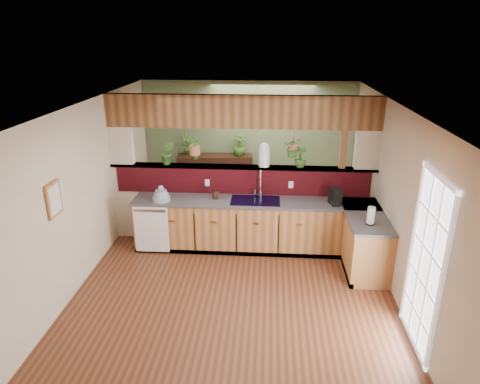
# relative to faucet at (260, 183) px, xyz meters

# --- Properties ---
(ground) EXTENTS (4.60, 7.00, 0.01)m
(ground) POSITION_rel_faucet_xyz_m (-0.32, -1.13, -1.17)
(ground) COLOR #582E1B
(ground) RESTS_ON ground
(ceiling) EXTENTS (4.60, 7.00, 0.01)m
(ceiling) POSITION_rel_faucet_xyz_m (-0.32, -1.13, 1.43)
(ceiling) COLOR brown
(ceiling) RESTS_ON ground
(wall_back) EXTENTS (4.60, 0.02, 2.60)m
(wall_back) POSITION_rel_faucet_xyz_m (-0.32, 2.37, 0.13)
(wall_back) COLOR beige
(wall_back) RESTS_ON ground
(wall_left) EXTENTS (0.02, 7.00, 2.60)m
(wall_left) POSITION_rel_faucet_xyz_m (-2.62, -1.13, 0.13)
(wall_left) COLOR beige
(wall_left) RESTS_ON ground
(wall_right) EXTENTS (0.02, 7.00, 2.60)m
(wall_right) POSITION_rel_faucet_xyz_m (1.98, -1.13, 0.13)
(wall_right) COLOR beige
(wall_right) RESTS_ON ground
(pass_through_partition) EXTENTS (4.60, 0.21, 2.60)m
(pass_through_partition) POSITION_rel_faucet_xyz_m (-0.30, 0.22, 0.02)
(pass_through_partition) COLOR beige
(pass_through_partition) RESTS_ON ground
(pass_through_ledge) EXTENTS (4.60, 0.21, 0.04)m
(pass_through_ledge) POSITION_rel_faucet_xyz_m (-0.32, 0.22, 0.20)
(pass_through_ledge) COLOR brown
(pass_through_ledge) RESTS_ON ground
(header_beam) EXTENTS (4.60, 0.15, 0.55)m
(header_beam) POSITION_rel_faucet_xyz_m (-0.32, 0.22, 1.16)
(header_beam) COLOR brown
(header_beam) RESTS_ON ground
(sage_backwall) EXTENTS (4.55, 0.02, 2.55)m
(sage_backwall) POSITION_rel_faucet_xyz_m (-0.32, 2.35, 0.13)
(sage_backwall) COLOR #5C714D
(sage_backwall) RESTS_ON ground
(countertop) EXTENTS (4.14, 1.52, 0.90)m
(countertop) POSITION_rel_faucet_xyz_m (0.51, -0.26, -0.72)
(countertop) COLOR #9B6335
(countertop) RESTS_ON ground
(dishwasher) EXTENTS (0.58, 0.03, 0.82)m
(dishwasher) POSITION_rel_faucet_xyz_m (-1.80, -0.46, -0.71)
(dishwasher) COLOR white
(dishwasher) RESTS_ON ground
(navy_sink) EXTENTS (0.82, 0.50, 0.18)m
(navy_sink) POSITION_rel_faucet_xyz_m (-0.07, -0.15, -0.35)
(navy_sink) COLOR black
(navy_sink) RESTS_ON countertop
(french_door) EXTENTS (0.06, 1.02, 2.16)m
(french_door) POSITION_rel_faucet_xyz_m (1.95, -2.43, -0.12)
(french_door) COLOR white
(french_door) RESTS_ON ground
(framed_print) EXTENTS (0.04, 0.35, 0.45)m
(framed_print) POSITION_rel_faucet_xyz_m (-2.60, -1.93, 0.38)
(framed_print) COLOR #9B6335
(framed_print) RESTS_ON wall_left
(faucet) EXTENTS (0.22, 0.22, 0.50)m
(faucet) POSITION_rel_faucet_xyz_m (0.00, 0.00, 0.00)
(faucet) COLOR #B7B7B2
(faucet) RESTS_ON countertop
(dish_stack) EXTENTS (0.31, 0.31, 0.27)m
(dish_stack) POSITION_rel_faucet_xyz_m (-1.65, -0.26, -0.18)
(dish_stack) COLOR #8B99B4
(dish_stack) RESTS_ON countertop
(soap_dispenser) EXTENTS (0.12, 0.12, 0.20)m
(soap_dispenser) POSITION_rel_faucet_xyz_m (-0.75, -0.10, -0.17)
(soap_dispenser) COLOR #331D12
(soap_dispenser) RESTS_ON countertop
(coffee_maker) EXTENTS (0.14, 0.24, 0.27)m
(coffee_maker) POSITION_rel_faucet_xyz_m (1.23, -0.22, -0.14)
(coffee_maker) COLOR black
(coffee_maker) RESTS_ON countertop
(paper_towel) EXTENTS (0.13, 0.13, 0.29)m
(paper_towel) POSITION_rel_faucet_xyz_m (1.65, -0.97, -0.14)
(paper_towel) COLOR black
(paper_towel) RESTS_ON countertop
(glass_jar) EXTENTS (0.19, 0.19, 0.42)m
(glass_jar) POSITION_rel_faucet_xyz_m (0.06, 0.22, 0.43)
(glass_jar) COLOR silver
(glass_jar) RESTS_ON pass_through_ledge
(ledge_plant_left) EXTENTS (0.24, 0.20, 0.42)m
(ledge_plant_left) POSITION_rel_faucet_xyz_m (-1.62, 0.22, 0.43)
(ledge_plant_left) COLOR #2C551D
(ledge_plant_left) RESTS_ON pass_through_ledge
(ledge_plant_right) EXTENTS (0.20, 0.20, 0.36)m
(ledge_plant_right) POSITION_rel_faucet_xyz_m (0.67, 0.22, 0.40)
(ledge_plant_right) COLOR #2C551D
(ledge_plant_right) RESTS_ON pass_through_ledge
(hanging_plant_a) EXTENTS (0.23, 0.18, 0.51)m
(hanging_plant_a) POSITION_rel_faucet_xyz_m (-1.14, 0.22, 0.64)
(hanging_plant_a) COLOR brown
(hanging_plant_a) RESTS_ON header_beam
(hanging_plant_b) EXTENTS (0.33, 0.30, 0.45)m
(hanging_plant_b) POSITION_rel_faucet_xyz_m (0.54, 0.22, 0.72)
(hanging_plant_b) COLOR brown
(hanging_plant_b) RESTS_ON header_beam
(shelving_console) EXTENTS (1.65, 0.60, 1.08)m
(shelving_console) POSITION_rel_faucet_xyz_m (-1.05, 2.12, -0.67)
(shelving_console) COLOR black
(shelving_console) RESTS_ON ground
(shelf_plant_a) EXTENTS (0.29, 0.24, 0.47)m
(shelf_plant_a) POSITION_rel_faucet_xyz_m (-1.67, 2.12, 0.10)
(shelf_plant_a) COLOR #2C551D
(shelf_plant_a) RESTS_ON shelving_console
(shelf_plant_b) EXTENTS (0.31, 0.31, 0.49)m
(shelf_plant_b) POSITION_rel_faucet_xyz_m (-0.51, 2.12, 0.11)
(shelf_plant_b) COLOR #2C551D
(shelf_plant_b) RESTS_ON shelving_console
(floor_plant) EXTENTS (0.81, 0.76, 0.72)m
(floor_plant) POSITION_rel_faucet_xyz_m (0.82, 0.95, -0.81)
(floor_plant) COLOR #2C551D
(floor_plant) RESTS_ON ground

